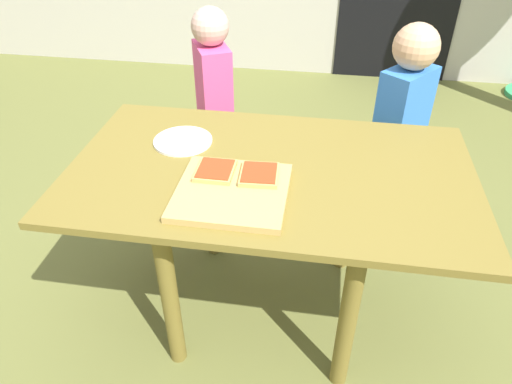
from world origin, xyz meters
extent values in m
plane|color=olive|center=(0.00, 0.00, 0.00)|extent=(16.00, 16.00, 0.00)
cube|color=olive|center=(0.00, 0.00, 0.67)|extent=(1.36, 0.79, 0.03)
cylinder|color=olive|center=(-0.30, -0.30, 0.33)|extent=(0.06, 0.06, 0.66)
cylinder|color=olive|center=(0.30, -0.30, 0.33)|extent=(0.06, 0.06, 0.66)
cylinder|color=olive|center=(-0.30, 0.30, 0.33)|extent=(0.06, 0.06, 0.66)
cylinder|color=olive|center=(0.30, 0.30, 0.33)|extent=(0.06, 0.06, 0.66)
cube|color=tan|center=(-0.10, -0.17, 0.70)|extent=(0.34, 0.34, 0.02)
cube|color=tan|center=(-0.03, -0.08, 0.71)|extent=(0.13, 0.14, 0.01)
cube|color=red|center=(-0.03, -0.08, 0.72)|extent=(0.12, 0.13, 0.00)
cube|color=tan|center=(-0.17, -0.08, 0.71)|extent=(0.12, 0.13, 0.01)
cube|color=red|center=(-0.17, -0.08, 0.72)|extent=(0.11, 0.12, 0.00)
cylinder|color=white|center=(-0.34, 0.13, 0.69)|extent=(0.21, 0.21, 0.01)
cylinder|color=#31424A|center=(-0.41, 0.84, 0.22)|extent=(0.09, 0.09, 0.44)
cylinder|color=#31424A|center=(-0.35, 0.72, 0.22)|extent=(0.09, 0.09, 0.44)
cube|color=#E54C8C|center=(-0.38, 0.78, 0.63)|extent=(0.23, 0.28, 0.38)
sphere|color=#D7AA98|center=(-0.38, 0.78, 0.91)|extent=(0.17, 0.17, 0.17)
cylinder|color=#1F3847|center=(0.54, 0.68, 0.25)|extent=(0.09, 0.09, 0.50)
cylinder|color=#1F3847|center=(0.46, 0.57, 0.25)|extent=(0.09, 0.09, 0.50)
cube|color=blue|center=(0.50, 0.63, 0.66)|extent=(0.26, 0.27, 0.32)
sphere|color=tan|center=(0.50, 0.63, 0.91)|extent=(0.19, 0.19, 0.19)
camera|label=1|loc=(0.16, -1.32, 1.55)|focal=33.15mm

